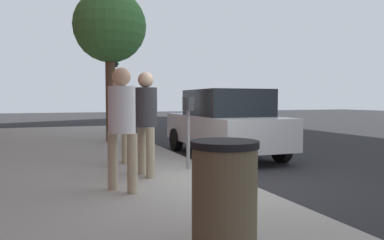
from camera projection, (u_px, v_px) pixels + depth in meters
The scene contains 10 objects.
ground_plane at pixel (234, 186), 6.52m from camera, with size 80.00×80.00×0.00m, color #232326.
sidewalk_slab at pixel (51, 198), 5.44m from camera, with size 28.00×6.00×0.15m, color gray.
parking_meter at pixel (188, 117), 7.27m from camera, with size 0.36×0.12×1.41m.
pedestrian_at_meter at pixel (146, 114), 6.59m from camera, with size 0.55×0.40×1.85m.
pedestrian_bystander at pixel (122, 118), 5.47m from camera, with size 0.48×0.40×1.83m.
parking_officer at pixel (119, 114), 7.68m from camera, with size 0.41×0.44×1.79m.
parked_sedan_near at pixel (224, 123), 9.91m from camera, with size 4.43×2.03×1.77m.
street_tree at pixel (110, 28), 12.02m from camera, with size 2.34×2.34×4.91m.
traffic_signal at pixel (113, 75), 16.05m from camera, with size 0.24×0.44×3.60m.
trash_bin at pixel (224, 199), 3.19m from camera, with size 0.59×0.59×1.01m.
Camera 1 is at (-5.75, 3.00, 1.51)m, focal length 34.86 mm.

